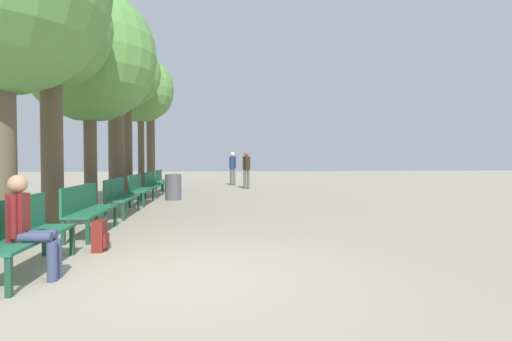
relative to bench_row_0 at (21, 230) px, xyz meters
The scene contains 18 objects.
ground_plane 2.07m from the bench_row_0, 10.83° to the right, with size 80.00×80.00×0.00m, color gray.
bench_row_0 is the anchor object (origin of this frame).
bench_row_1 2.50m from the bench_row_0, 90.00° to the left, with size 0.47×1.88×0.92m.
bench_row_2 4.99m from the bench_row_0, 90.00° to the left, with size 0.47×1.88×0.92m.
bench_row_3 7.49m from the bench_row_0, 90.00° to the left, with size 0.47×1.88×0.92m.
bench_row_4 9.99m from the bench_row_0, 90.00° to the left, with size 0.47×1.88×0.92m.
bench_row_5 12.48m from the bench_row_0, 90.00° to the left, with size 0.47×1.88×0.92m.
tree_row_1 5.20m from the bench_row_0, 106.07° to the left, with size 2.52×2.52×5.43m.
tree_row_2 7.31m from the bench_row_0, 99.61° to the left, with size 3.62×3.62×6.05m.
tree_row_3 10.05m from the bench_row_0, 96.60° to the left, with size 2.56×2.56×6.10m.
tree_row_4 11.68m from the bench_row_0, 95.54° to the left, with size 2.60×2.60×6.04m.
tree_row_5 14.29m from the bench_row_0, 94.41° to the left, with size 3.03×3.03×6.11m.
tree_row_6 16.90m from the bench_row_0, 93.68° to the left, with size 2.27×2.27×5.81m.
person_seated 0.41m from the bench_row_0, 53.56° to the right, with size 0.55×0.31×1.23m.
backpack 1.32m from the bench_row_0, 60.99° to the left, with size 0.20×0.30×0.46m.
pedestrian_near 16.20m from the bench_row_0, 78.45° to the left, with size 0.36×0.28×1.77m.
pedestrian_mid 13.92m from the bench_row_0, 74.21° to the left, with size 0.36×0.31×1.77m.
trash_bin 8.74m from the bench_row_0, 83.97° to the left, with size 0.55×0.55×0.88m.
Camera 1 is at (0.43, -4.75, 1.41)m, focal length 28.00 mm.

